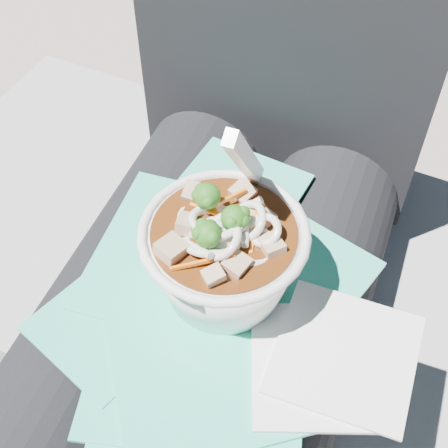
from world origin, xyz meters
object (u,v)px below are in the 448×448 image
(udon_bowl, at_px, (224,252))
(stone_ledge, at_px, (243,346))
(lap, at_px, (203,319))
(plastic_bag, at_px, (203,304))
(person_body, at_px, (233,245))

(udon_bowl, bearing_deg, stone_ledge, 99.64)
(stone_ledge, xyz_separation_m, lap, (0.00, -0.15, 0.32))
(plastic_bag, bearing_deg, lap, 115.97)
(stone_ledge, relative_size, plastic_bag, 2.56)
(person_body, bearing_deg, plastic_bag, -83.17)
(person_body, height_order, udon_bowl, person_body)
(person_body, xyz_separation_m, plastic_bag, (0.01, -0.12, 0.07))
(person_body, bearing_deg, lap, -90.00)
(stone_ledge, distance_m, plastic_bag, 0.44)
(lap, bearing_deg, person_body, 90.00)
(plastic_bag, distance_m, udon_bowl, 0.06)
(lap, bearing_deg, udon_bowl, -16.48)
(lap, height_order, person_body, person_body)
(lap, relative_size, plastic_bag, 1.23)
(stone_ledge, distance_m, udon_bowl, 0.49)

